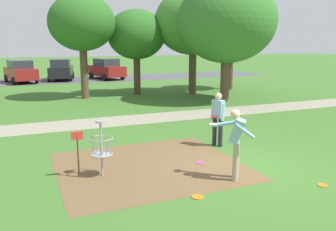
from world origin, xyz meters
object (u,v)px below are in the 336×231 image
object	(u,v)px
player_foreground_watching	(218,116)
tree_mid_right	(136,35)
frisbee_mid_grass	(200,163)
frisbee_by_tee	(323,185)
parked_car_center_left	(61,70)
player_throwing	(236,140)
tree_near_left	(193,22)
parked_car_leftmost	(20,71)
parked_car_center_right	(106,69)
tree_far_left	(82,23)
frisbee_near_basket	(198,197)
tree_mid_center	(227,21)
disc_golf_basket	(99,146)
tree_near_right	(232,26)

from	to	relation	value
player_foreground_watching	tree_mid_right	distance (m)	12.39
tree_mid_right	frisbee_mid_grass	bearing A→B (deg)	-100.67
frisbee_by_tee	frisbee_mid_grass	distance (m)	3.10
frisbee_mid_grass	parked_car_center_left	distance (m)	24.36
player_throwing	tree_near_left	xyz separation A→B (m)	(5.60, 13.45, 3.50)
parked_car_leftmost	parked_car_center_left	size ratio (longest dim) A/B	1.00
player_throwing	parked_car_center_left	xyz separation A→B (m)	(-1.15, 25.66, -0.06)
tree_mid_right	player_throwing	bearing A→B (deg)	-98.85
tree_near_left	parked_car_center_right	distance (m)	12.45
tree_far_left	parked_car_center_left	size ratio (longest dim) A/B	1.33
frisbee_near_basket	player_throwing	bearing A→B (deg)	24.18
player_throwing	frisbee_mid_grass	bearing A→B (deg)	99.66
tree_far_left	tree_mid_center	bearing A→B (deg)	-29.82
frisbee_near_basket	frisbee_mid_grass	xyz separation A→B (m)	(1.08, 1.92, 0.00)
parked_car_center_right	tree_near_left	bearing A→B (deg)	-76.05
frisbee_mid_grass	tree_far_left	bearing A→B (deg)	93.81
tree_near_left	parked_car_leftmost	size ratio (longest dim) A/B	1.46
parked_car_center_left	tree_far_left	bearing A→B (deg)	-89.66
frisbee_near_basket	tree_mid_right	bearing A→B (deg)	76.76
frisbee_mid_grass	player_throwing	bearing A→B (deg)	-80.34
disc_golf_basket	parked_car_center_left	distance (m)	24.25
frisbee_by_tee	tree_far_left	distance (m)	16.19
tree_mid_center	parked_car_center_right	distance (m)	15.60
frisbee_by_tee	parked_car_leftmost	size ratio (longest dim) A/B	0.05
disc_golf_basket	tree_mid_right	size ratio (longest dim) A/B	0.26
player_foreground_watching	frisbee_near_basket	distance (m)	4.08
player_throwing	parked_car_center_right	distance (m)	25.17
frisbee_by_tee	parked_car_leftmost	xyz separation A→B (m)	(-6.12, 25.98, 0.91)
frisbee_mid_grass	parked_car_leftmost	world-z (taller)	parked_car_leftmost
player_foreground_watching	tree_near_right	world-z (taller)	tree_near_right
parked_car_center_left	frisbee_near_basket	bearing A→B (deg)	-90.33
frisbee_near_basket	tree_mid_right	size ratio (longest dim) A/B	0.05
player_throwing	parked_car_leftmost	bearing A→B (deg)	100.23
tree_near_left	tree_mid_center	distance (m)	3.30
parked_car_center_left	player_foreground_watching	bearing A→B (deg)	-84.54
tree_mid_center	player_foreground_watching	bearing A→B (deg)	-123.08
player_throwing	parked_car_center_right	xyz separation A→B (m)	(2.72, 25.03, -0.06)
player_foreground_watching	tree_far_left	xyz separation A→B (m)	(-2.13, 11.62, 3.36)
parked_car_center_right	tree_near_right	bearing A→B (deg)	-58.92
tree_near_left	player_throwing	bearing A→B (deg)	-112.61
tree_near_right	disc_golf_basket	bearing A→B (deg)	-132.73
player_throwing	tree_far_left	size ratio (longest dim) A/B	0.29
tree_near_right	tree_mid_center	size ratio (longest dim) A/B	0.88
tree_near_left	parked_car_center_left	size ratio (longest dim) A/B	1.46
frisbee_near_basket	tree_mid_center	bearing A→B (deg)	55.90
disc_golf_basket	parked_car_center_right	bearing A→B (deg)	76.44
frisbee_mid_grass	parked_car_center_right	size ratio (longest dim) A/B	0.05
player_throwing	tree_mid_center	world-z (taller)	tree_mid_center
frisbee_near_basket	tree_far_left	world-z (taller)	tree_far_left
disc_golf_basket	tree_far_left	distance (m)	13.37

